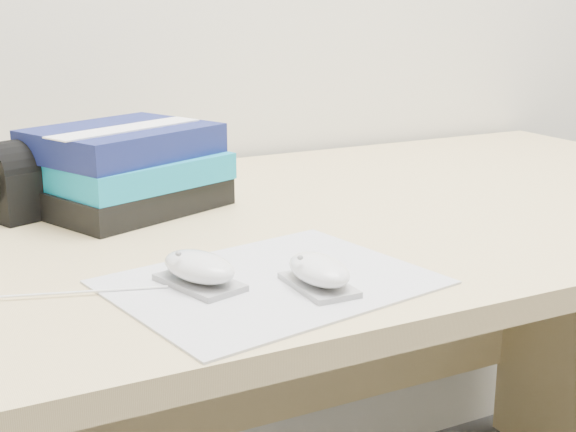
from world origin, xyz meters
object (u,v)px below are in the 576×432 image
mouse_front (319,272)px  desk (270,350)px  book_stack (127,169)px  pouch (30,178)px  mouse_rear (199,269)px

mouse_front → desk: bearing=72.0°
book_stack → pouch: book_stack is taller
desk → mouse_front: bearing=-108.0°
pouch → mouse_rear: bearing=-75.3°
mouse_rear → book_stack: (0.03, 0.35, 0.04)m
mouse_rear → book_stack: bearing=85.5°
desk → mouse_rear: size_ratio=14.78×
mouse_rear → pouch: pouch is taller
desk → pouch: pouch is taller
mouse_rear → book_stack: book_stack is taller
desk → mouse_front: size_ratio=17.17×
book_stack → pouch: 0.13m
mouse_rear → mouse_front: bearing=-30.4°
desk → mouse_rear: 0.44m
desk → mouse_rear: (-0.22, -0.29, 0.25)m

